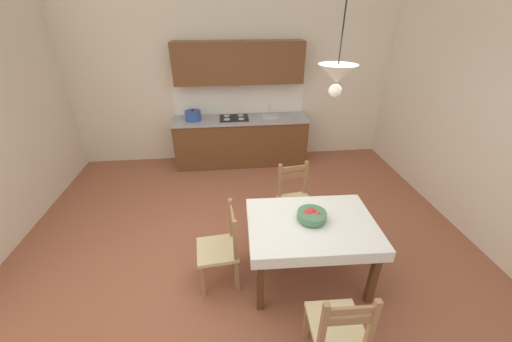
% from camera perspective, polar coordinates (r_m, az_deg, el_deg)
% --- Properties ---
extents(ground_plane, '(6.45, 6.32, 0.10)m').
position_cam_1_polar(ground_plane, '(3.82, -1.61, -16.50)').
color(ground_plane, '#99563D').
extents(wall_back, '(6.45, 0.12, 4.21)m').
position_cam_1_polar(wall_back, '(5.63, -4.56, 23.04)').
color(wall_back, silver).
rests_on(wall_back, ground_plane).
extents(kitchen_cabinetry, '(2.47, 0.63, 2.20)m').
position_cam_1_polar(kitchen_cabinetry, '(5.58, -3.05, 9.84)').
color(kitchen_cabinetry, brown).
rests_on(kitchen_cabinetry, ground_plane).
extents(dining_table, '(1.34, 0.99, 0.75)m').
position_cam_1_polar(dining_table, '(3.19, 10.54, -11.55)').
color(dining_table, '#56331C').
rests_on(dining_table, ground_plane).
extents(dining_chair_camera_side, '(0.43, 0.43, 0.93)m').
position_cam_1_polar(dining_chair_camera_side, '(2.73, 15.40, -27.15)').
color(dining_chair_camera_side, '#D1BC89').
rests_on(dining_chair_camera_side, ground_plane).
extents(dining_chair_kitchen_side, '(0.48, 0.48, 0.93)m').
position_cam_1_polar(dining_chair_kitchen_side, '(3.96, 7.58, -5.61)').
color(dining_chair_kitchen_side, '#D1BC89').
rests_on(dining_chair_kitchen_side, ground_plane).
extents(dining_chair_tv_side, '(0.45, 0.45, 0.93)m').
position_cam_1_polar(dining_chair_tv_side, '(3.25, -6.76, -14.60)').
color(dining_chair_tv_side, '#D1BC89').
rests_on(dining_chair_tv_side, ground_plane).
extents(fruit_bowl, '(0.30, 0.30, 0.12)m').
position_cam_1_polar(fruit_bowl, '(3.11, 10.68, -8.36)').
color(fruit_bowl, '#4C7F5B').
rests_on(fruit_bowl, dining_table).
extents(pendant_lamp, '(0.32, 0.32, 0.81)m').
position_cam_1_polar(pendant_lamp, '(2.61, 15.36, 17.48)').
color(pendant_lamp, black).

